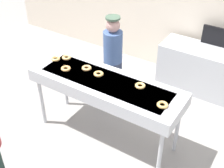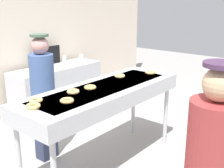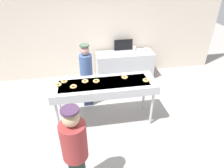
# 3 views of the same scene
# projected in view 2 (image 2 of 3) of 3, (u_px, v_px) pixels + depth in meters

# --- Properties ---
(ground_plane) EXTENTS (16.00, 16.00, 0.00)m
(ground_plane) POSITION_uv_depth(u_px,v_px,m) (104.00, 165.00, 3.73)
(ground_plane) COLOR #9E9993
(fryer_conveyor) EXTENTS (2.22, 0.73, 1.04)m
(fryer_conveyor) POSITION_uv_depth(u_px,v_px,m) (104.00, 95.00, 3.47)
(fryer_conveyor) COLOR #B7BABF
(fryer_conveyor) RESTS_ON ground
(glazed_donut_0) EXTENTS (0.16, 0.16, 0.04)m
(glazed_donut_0) POSITION_uv_depth(u_px,v_px,m) (120.00, 76.00, 3.86)
(glazed_donut_0) COLOR #EBB563
(glazed_donut_0) RESTS_ON fryer_conveyor
(glazed_donut_1) EXTENTS (0.19, 0.19, 0.04)m
(glazed_donut_1) POSITION_uv_depth(u_px,v_px,m) (73.00, 92.00, 3.21)
(glazed_donut_1) COLOR #E7B169
(glazed_donut_1) RESTS_ON fryer_conveyor
(glazed_donut_2) EXTENTS (0.14, 0.14, 0.04)m
(glazed_donut_2) POSITION_uv_depth(u_px,v_px,m) (36.00, 100.00, 2.94)
(glazed_donut_2) COLOR #E7B468
(glazed_donut_2) RESTS_ON fryer_conveyor
(glazed_donut_3) EXTENTS (0.19, 0.19, 0.04)m
(glazed_donut_3) POSITION_uv_depth(u_px,v_px,m) (67.00, 101.00, 2.92)
(glazed_donut_3) COLOR #E7AA60
(glazed_donut_3) RESTS_ON fryer_conveyor
(glazed_donut_4) EXTENTS (0.19, 0.19, 0.04)m
(glazed_donut_4) POSITION_uv_depth(u_px,v_px,m) (90.00, 87.00, 3.36)
(glazed_donut_4) COLOR #E5B15E
(glazed_donut_4) RESTS_ON fryer_conveyor
(glazed_donut_5) EXTENTS (0.17, 0.17, 0.04)m
(glazed_donut_5) POSITION_uv_depth(u_px,v_px,m) (33.00, 106.00, 2.78)
(glazed_donut_5) COLOR #E8B863
(glazed_donut_5) RESTS_ON fryer_conveyor
(glazed_donut_6) EXTENTS (0.19, 0.19, 0.04)m
(glazed_donut_6) POSITION_uv_depth(u_px,v_px,m) (150.00, 72.00, 4.04)
(glazed_donut_6) COLOR #ECB45F
(glazed_donut_6) RESTS_ON fryer_conveyor
(worker_baker) EXTENTS (0.30, 0.30, 1.63)m
(worker_baker) POSITION_uv_depth(u_px,v_px,m) (43.00, 93.00, 3.67)
(worker_baker) COLOR #272F49
(worker_baker) RESTS_ON ground
(customer_waiting) EXTENTS (0.37, 0.37, 1.65)m
(customer_waiting) POSITION_uv_depth(u_px,v_px,m) (212.00, 160.00, 2.03)
(customer_waiting) COLOR #20322D
(customer_waiting) RESTS_ON ground
(prep_counter) EXTENTS (1.76, 0.59, 0.84)m
(prep_counter) POSITION_uv_depth(u_px,v_px,m) (58.00, 89.00, 5.48)
(prep_counter) COLOR #B7BABF
(prep_counter) RESTS_ON ground
(paper_cup_0) EXTENTS (0.09, 0.09, 0.12)m
(paper_cup_0) POSITION_uv_depth(u_px,v_px,m) (82.00, 58.00, 5.84)
(paper_cup_0) COLOR beige
(paper_cup_0) RESTS_ON prep_counter
(paper_cup_1) EXTENTS (0.09, 0.09, 0.12)m
(paper_cup_1) POSITION_uv_depth(u_px,v_px,m) (64.00, 59.00, 5.69)
(paper_cup_1) COLOR beige
(paper_cup_1) RESTS_ON prep_counter
(menu_display) EXTENTS (0.57, 0.04, 0.34)m
(menu_display) POSITION_uv_depth(u_px,v_px,m) (47.00, 56.00, 5.46)
(menu_display) COLOR black
(menu_display) RESTS_ON prep_counter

